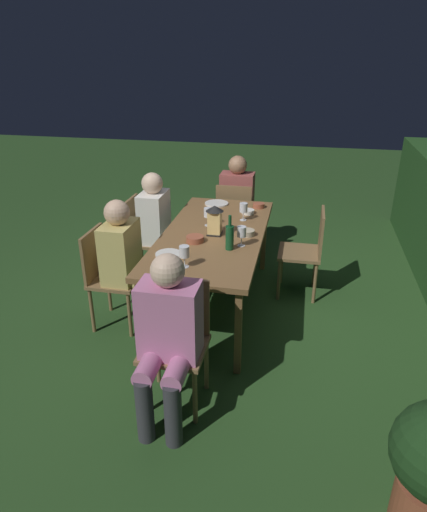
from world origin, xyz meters
The scene contains 23 objects.
ground_plane centered at (0.00, 0.00, 0.00)m, with size 16.00×16.00×0.00m, color #26471E.
dining_table centered at (0.00, 0.00, 0.70)m, with size 1.96×0.88×0.75m.
chair_side_left_a centered at (-0.44, -0.83, 0.49)m, with size 0.42×0.40×0.87m.
person_in_cream centered at (-0.44, -0.64, 0.64)m, with size 0.38×0.47×1.15m.
chair_head_near centered at (-1.23, 0.00, 0.49)m, with size 0.40×0.42×0.87m.
person_in_rust centered at (-1.42, 0.00, 0.64)m, with size 0.48×0.38×1.15m.
chair_head_far centered at (1.23, 0.00, 0.49)m, with size 0.40×0.42×0.87m.
person_in_pink centered at (1.42, 0.00, 0.64)m, with size 0.48×0.38×1.15m.
chair_side_left_b centered at (0.44, -0.83, 0.49)m, with size 0.42×0.40×0.87m.
person_in_mustard centered at (0.44, -0.64, 0.64)m, with size 0.38×0.47×1.15m.
chair_side_right_a centered at (-0.44, 0.83, 0.49)m, with size 0.42×0.40×0.87m.
lantern_centerpiece centered at (0.03, 0.02, 0.90)m, with size 0.15×0.15×0.27m.
green_bottle_on_table centered at (0.33, 0.20, 0.86)m, with size 0.07×0.07×0.29m.
wine_glass_a centered at (0.72, -0.07, 0.87)m, with size 0.08×0.08×0.17m.
wine_glass_b centered at (0.24, 0.28, 0.87)m, with size 0.08×0.08×0.17m.
wine_glass_c centered at (-0.37, 0.21, 0.87)m, with size 0.08×0.08×0.17m.
wine_glass_d centered at (-0.17, -0.09, 0.87)m, with size 0.08×0.08×0.17m.
plate_a centered at (0.54, -0.25, 0.76)m, with size 0.21×0.21×0.01m, color silver.
plate_b centered at (-0.80, -0.13, 0.76)m, with size 0.25×0.25×0.01m, color silver.
bowl_olives centered at (0.23, -0.11, 0.78)m, with size 0.15×0.15×0.05m.
bowl_bread centered at (-0.78, 0.31, 0.78)m, with size 0.12×0.12×0.05m.
bowl_salad centered at (-0.57, 0.23, 0.78)m, with size 0.12×0.12×0.04m.
bowl_dip centered at (0.00, 0.30, 0.78)m, with size 0.13×0.13×0.05m.
Camera 1 is at (3.66, 0.75, 2.25)m, focal length 31.87 mm.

